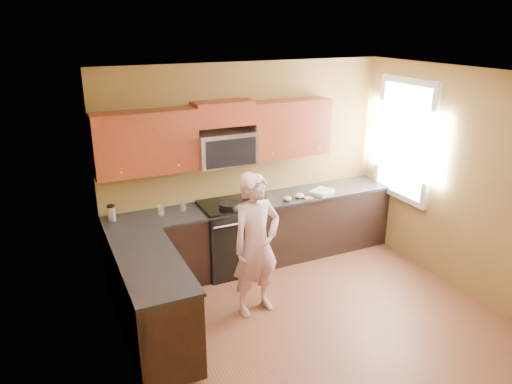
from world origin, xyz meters
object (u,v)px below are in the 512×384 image
travel_mug (112,221)px  butter_tub (257,203)px  woman (256,245)px  frying_pan (229,207)px  microwave (225,164)px  stove (231,237)px

travel_mug → butter_tub: bearing=-6.0°
woman → butter_tub: bearing=54.6°
frying_pan → travel_mug: travel_mug is taller
woman → travel_mug: size_ratio=8.43×
woman → butter_tub: (0.46, 0.98, 0.09)m
butter_tub → microwave: bearing=153.4°
stove → woman: 1.10m
butter_tub → travel_mug: travel_mug is taller
frying_pan → butter_tub: frying_pan is taller
butter_tub → stove: bearing=171.2°
stove → woman: size_ratio=0.57×
frying_pan → butter_tub: size_ratio=3.17×
woman → travel_mug: woman is taller
microwave → frying_pan: 0.56m
woman → stove: bearing=74.3°
woman → travel_mug: (-1.36, 1.17, 0.09)m
frying_pan → woman: bearing=-87.0°
woman → butter_tub: woman is taller
frying_pan → butter_tub: (0.42, 0.06, -0.03)m
stove → travel_mug: travel_mug is taller
stove → microwave: (0.00, 0.12, 0.97)m
stove → butter_tub: size_ratio=6.89×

